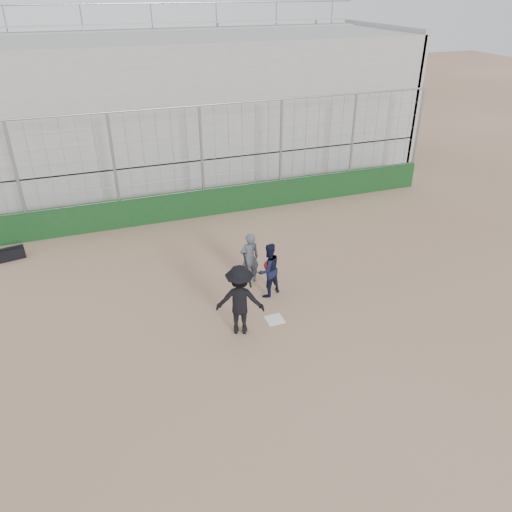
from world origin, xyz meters
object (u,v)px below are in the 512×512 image
object	(u,v)px
batter_at_plate	(240,300)
umpire	(250,261)
catcher_crouched	(269,278)
equipment_bag	(11,254)

from	to	relation	value
batter_at_plate	umpire	bearing A→B (deg)	65.01
batter_at_plate	umpire	distance (m)	2.34
catcher_crouched	equipment_bag	size ratio (longest dim) A/B	1.27
catcher_crouched	umpire	distance (m)	0.88
catcher_crouched	equipment_bag	xyz separation A→B (m)	(-6.83, 4.66, -0.36)
batter_at_plate	umpire	size ratio (longest dim) A/B	1.42
batter_at_plate	equipment_bag	size ratio (longest dim) A/B	2.32
batter_at_plate	catcher_crouched	bearing A→B (deg)	45.83
equipment_bag	batter_at_plate	bearing A→B (deg)	-46.76
equipment_bag	umpire	bearing A→B (deg)	-30.24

